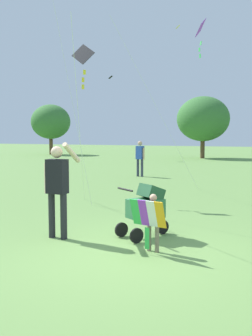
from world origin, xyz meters
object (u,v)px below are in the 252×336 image
at_px(child_with_butterfly_kite, 152,217).
at_px(stroller, 146,206).
at_px(person_red_shirt, 140,156).
at_px(kite_green_novelty, 197,36).
at_px(person_adult_flyer, 57,183).
at_px(kite_adult_black, 83,62).

distance_m(child_with_butterfly_kite, stroller, 0.96).
bearing_deg(child_with_butterfly_kite, person_red_shirt, 113.75).
xyz_separation_m(kite_green_novelty, person_red_shirt, (-3.43, 3.07, -4.41)).
height_order(person_adult_flyer, person_red_shirt, person_adult_flyer).
distance_m(child_with_butterfly_kite, kite_green_novelty, 9.07).
distance_m(kite_adult_black, kite_green_novelty, 4.58).
height_order(stroller, kite_green_novelty, kite_green_novelty).
xyz_separation_m(person_adult_flyer, kite_adult_black, (-1.76, 3.88, 3.04)).
bearing_deg(kite_green_novelty, stroller, -83.08).
relative_size(person_adult_flyer, kite_adult_black, 0.39).
height_order(stroller, kite_adult_black, kite_adult_black).
xyz_separation_m(child_with_butterfly_kite, kite_green_novelty, (-1.26, 7.60, 4.80)).
height_order(kite_green_novelty, person_red_shirt, kite_green_novelty).
bearing_deg(child_with_butterfly_kite, stroller, 117.47).
bearing_deg(child_with_butterfly_kite, person_adult_flyer, 178.08).
relative_size(child_with_butterfly_kite, person_adult_flyer, 0.54).
xyz_separation_m(person_adult_flyer, person_red_shirt, (-2.76, 10.60, -0.07)).
distance_m(kite_adult_black, person_red_shirt, 7.47).
distance_m(child_with_butterfly_kite, kite_adult_black, 6.44).
distance_m(stroller, kite_green_novelty, 8.31).
height_order(child_with_butterfly_kite, kite_green_novelty, kite_green_novelty).
relative_size(kite_adult_black, kite_green_novelty, 0.77).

